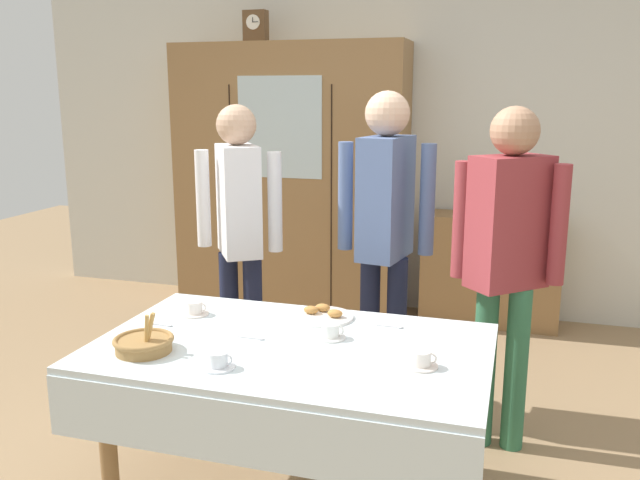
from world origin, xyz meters
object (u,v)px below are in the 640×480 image
Objects in this scene: book_stack at (494,209)px; person_behind_table_left at (385,219)px; tea_cup_front_edge at (195,309)px; spoon_center at (164,325)px; tea_cup_back_edge at (421,360)px; person_behind_table_right at (508,247)px; pastry_plate at (323,315)px; tea_cup_mid_right at (218,361)px; bread_basket at (144,343)px; wall_cabinet at (290,179)px; dining_table at (289,370)px; bookshelf_low at (490,270)px; mantel_clock at (256,27)px; spoon_far_left at (256,338)px; person_by_cabinet at (239,221)px; spoon_mid_right at (394,327)px; tea_cup_near_right at (331,332)px.

book_stack is 1.68m from person_behind_table_left.
spoon_center is (-0.06, -0.18, -0.02)m from tea_cup_front_edge.
tea_cup_back_edge is 0.08× the size of person_behind_table_right.
person_behind_table_left is at bearing 77.53° from pastry_plate.
tea_cup_mid_right is 0.36m from bread_basket.
wall_cabinet is 8.75× the size of bread_basket.
tea_cup_front_edge is at bearing -158.55° from person_behind_table_right.
tea_cup_back_edge is at bearing 17.56° from tea_cup_mid_right.
wall_cabinet reaches higher than dining_table.
bookshelf_low is 1.95m from person_behind_table_right.
mantel_clock is 3.36m from tea_cup_mid_right.
person_behind_table_right reaches higher than bookshelf_low.
spoon_far_left is at bearing -107.89° from book_stack.
wall_cabinet is 2.07× the size of bookshelf_low.
tea_cup_front_edge is 1.09× the size of spoon_center.
bookshelf_low is at bearing 50.08° from person_by_cabinet.
mantel_clock is 2.58m from bookshelf_low.
mantel_clock reaches higher than dining_table.
mantel_clock is 2.94m from person_behind_table_right.
bookshelf_low is 2.33m from spoon_mid_right.
bread_basket reaches higher than tea_cup_back_edge.
tea_cup_back_edge is at bearing -92.91° from book_stack.
bread_basket is 1.48m from person_behind_table_left.
tea_cup_near_right is (-0.54, -2.50, 0.34)m from bookshelf_low.
tea_cup_near_right is 0.46× the size of pastry_plate.
tea_cup_near_right is at bearing -138.50° from spoon_mid_right.
tea_cup_front_edge is 0.08× the size of person_behind_table_right.
tea_cup_front_edge is at bearing -173.91° from spoon_mid_right.
tea_cup_near_right reaches higher than pastry_plate.
pastry_plate is (-0.65, -2.26, 0.32)m from bookshelf_low.
bookshelf_low is 0.61× the size of person_behind_table_right.
tea_cup_near_right is (0.68, -0.11, 0.00)m from tea_cup_front_edge.
person_behind_table_right is (0.82, 0.79, 0.39)m from dining_table.
bread_basket is at bearing -84.02° from person_by_cabinet.
tea_cup_near_right is at bearing -136.64° from person_behind_table_right.
spoon_center is (-0.43, 0.35, -0.02)m from tea_cup_mid_right.
bread_basket is at bearing -171.17° from tea_cup_back_edge.
tea_cup_mid_right is 0.46× the size of pastry_plate.
mantel_clock is at bearing -178.41° from bookshelf_low.
mantel_clock is 1.85× the size of tea_cup_near_right.
person_behind_table_right is (0.68, 0.64, 0.27)m from tea_cup_near_right.
tea_cup_front_edge and tea_cup_near_right have the same top height.
tea_cup_near_right is at bearing 155.15° from tea_cup_back_edge.
dining_table is at bearing -70.83° from wall_cabinet.
mantel_clock is 1.00× the size of bread_basket.
bread_basket reaches higher than tea_cup_near_right.
spoon_mid_right is at bearing 41.50° from tea_cup_near_right.
tea_cup_front_edge is (-1.23, -2.39, 0.34)m from bookshelf_low.
bookshelf_low is at bearing 77.73° from tea_cup_near_right.
person_by_cabinet is 0.96× the size of person_behind_table_left.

